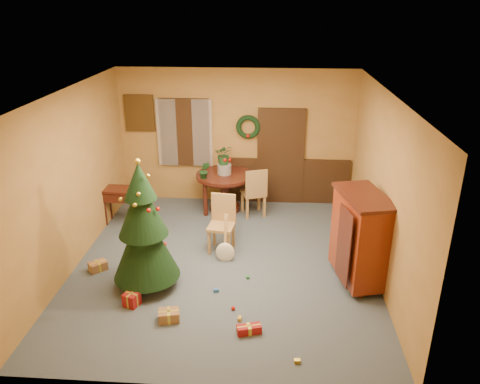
# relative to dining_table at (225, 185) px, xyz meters

# --- Properties ---
(room_envelope) EXTENTS (5.50, 5.50, 5.50)m
(room_envelope) POSITION_rel_dining_table_xyz_m (0.42, 0.52, 0.54)
(room_envelope) COLOR #384452
(room_envelope) RESTS_ON ground
(dining_table) EXTENTS (1.19, 1.19, 0.82)m
(dining_table) POSITION_rel_dining_table_xyz_m (0.00, 0.00, 0.00)
(dining_table) COLOR black
(dining_table) RESTS_ON floor
(urn) EXTENTS (0.29, 0.29, 0.21)m
(urn) POSITION_rel_dining_table_xyz_m (0.00, 0.00, 0.35)
(urn) COLOR slate
(urn) RESTS_ON dining_table
(centerpiece_plant) EXTENTS (0.38, 0.33, 0.42)m
(centerpiece_plant) POSITION_rel_dining_table_xyz_m (0.00, 0.00, 0.67)
(centerpiece_plant) COLOR #1E4C23
(centerpiece_plant) RESTS_ON urn
(chair_near) EXTENTS (0.50, 0.50, 1.02)m
(chair_near) POSITION_rel_dining_table_xyz_m (0.12, -1.65, -0.03)
(chair_near) COLOR olive
(chair_near) RESTS_ON floor
(chair_far) EXTENTS (0.58, 0.58, 1.05)m
(chair_far) POSITION_rel_dining_table_xyz_m (0.64, -0.26, -0.01)
(chair_far) COLOR olive
(chair_far) RESTS_ON floor
(guitar) EXTENTS (0.33, 0.50, 0.75)m
(guitar) POSITION_rel_dining_table_xyz_m (0.21, -2.08, -0.19)
(guitar) COLOR white
(guitar) RESTS_ON floor
(plant_stand) EXTENTS (0.31, 0.31, 0.79)m
(plant_stand) POSITION_rel_dining_table_xyz_m (-0.37, -0.29, -0.08)
(plant_stand) COLOR black
(plant_stand) RESTS_ON floor
(stand_plant) EXTENTS (0.22, 0.18, 0.39)m
(stand_plant) POSITION_rel_dining_table_xyz_m (-0.37, -0.29, 0.41)
(stand_plant) COLOR #19471E
(stand_plant) RESTS_ON plant_stand
(christmas_tree) EXTENTS (1.02, 1.02, 2.11)m
(christmas_tree) POSITION_rel_dining_table_xyz_m (-0.93, -2.92, 0.43)
(christmas_tree) COLOR #382111
(christmas_tree) RESTS_ON floor
(writing_desk) EXTENTS (0.84, 0.42, 0.74)m
(writing_desk) POSITION_rel_dining_table_xyz_m (-1.94, -0.75, -0.01)
(writing_desk) COLOR black
(writing_desk) RESTS_ON floor
(sideboard) EXTENTS (0.87, 1.27, 1.49)m
(sideboard) POSITION_rel_dining_table_xyz_m (2.36, -2.55, 0.23)
(sideboard) COLOR #61200B
(sideboard) RESTS_ON floor
(gift_a) EXTENTS (0.32, 0.27, 0.16)m
(gift_a) POSITION_rel_dining_table_xyz_m (-0.42, -3.75, -0.50)
(gift_a) COLOR brown
(gift_a) RESTS_ON floor
(gift_b) EXTENTS (0.26, 0.26, 0.21)m
(gift_b) POSITION_rel_dining_table_xyz_m (-1.04, -3.45, -0.47)
(gift_b) COLOR maroon
(gift_b) RESTS_ON floor
(gift_c) EXTENTS (0.34, 0.33, 0.15)m
(gift_c) POSITION_rel_dining_table_xyz_m (-1.87, -2.54, -0.50)
(gift_c) COLOR brown
(gift_c) RESTS_ON floor
(gift_d) EXTENTS (0.35, 0.22, 0.12)m
(gift_d) POSITION_rel_dining_table_xyz_m (0.72, -3.95, -0.51)
(gift_d) COLOR maroon
(gift_d) RESTS_ON floor
(toy_a) EXTENTS (0.09, 0.07, 0.05)m
(toy_a) POSITION_rel_dining_table_xyz_m (0.16, -3.03, -0.55)
(toy_a) COLOR #2760AB
(toy_a) RESTS_ON floor
(toy_b) EXTENTS (0.06, 0.06, 0.06)m
(toy_b) POSITION_rel_dining_table_xyz_m (0.63, -2.63, -0.54)
(toy_b) COLOR #268C3B
(toy_b) RESTS_ON floor
(toy_c) EXTENTS (0.06, 0.09, 0.05)m
(toy_c) POSITION_rel_dining_table_xyz_m (0.57, -3.69, -0.55)
(toy_c) COLOR #B89522
(toy_c) RESTS_ON floor
(toy_d) EXTENTS (0.06, 0.06, 0.06)m
(toy_d) POSITION_rel_dining_table_xyz_m (0.46, -3.46, -0.54)
(toy_d) COLOR red
(toy_d) RESTS_ON floor
(toy_e) EXTENTS (0.09, 0.06, 0.05)m
(toy_e) POSITION_rel_dining_table_xyz_m (1.34, -4.47, -0.55)
(toy_e) COLOR gold
(toy_e) RESTS_ON floor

